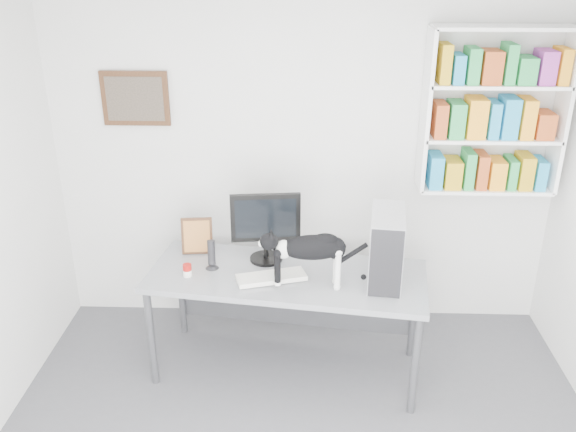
{
  "coord_description": "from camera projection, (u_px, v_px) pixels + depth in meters",
  "views": [
    {
      "loc": [
        0.03,
        -2.63,
        2.96
      ],
      "look_at": [
        -0.11,
        1.53,
        1.13
      ],
      "focal_mm": 38.0,
      "sensor_mm": 36.0,
      "label": 1
    }
  ],
  "objects": [
    {
      "name": "soup_can",
      "position": [
        187.0,
        270.0,
        4.31
      ],
      "size": [
        0.07,
        0.07,
        0.09
      ],
      "primitive_type": "cylinder",
      "rotation": [
        0.0,
        0.0,
        0.2
      ],
      "color": "#A7110E",
      "rests_on": "desk"
    },
    {
      "name": "wall_art",
      "position": [
        135.0,
        99.0,
        4.67
      ],
      "size": [
        0.52,
        0.04,
        0.42
      ],
      "primitive_type": "cube",
      "color": "#482C17",
      "rests_on": "room"
    },
    {
      "name": "cat",
      "position": [
        310.0,
        260.0,
        4.11
      ],
      "size": [
        0.67,
        0.23,
        0.41
      ],
      "primitive_type": null,
      "rotation": [
        0.0,
        0.0,
        0.08
      ],
      "color": "black",
      "rests_on": "desk"
    },
    {
      "name": "speaker",
      "position": [
        211.0,
        254.0,
        4.39
      ],
      "size": [
        0.11,
        0.11,
        0.23
      ],
      "primitive_type": "cylinder",
      "rotation": [
        0.0,
        0.0,
        0.13
      ],
      "color": "black",
      "rests_on": "desk"
    },
    {
      "name": "room",
      "position": [
        299.0,
        298.0,
        3.05
      ],
      "size": [
        4.01,
        4.01,
        2.7
      ],
      "color": "#4C4B50",
      "rests_on": "ground"
    },
    {
      "name": "bookshelf",
      "position": [
        494.0,
        112.0,
        4.5
      ],
      "size": [
        1.03,
        0.28,
        1.24
      ],
      "primitive_type": "cube",
      "color": "white",
      "rests_on": "room"
    },
    {
      "name": "leaning_print",
      "position": [
        197.0,
        235.0,
        4.6
      ],
      "size": [
        0.24,
        0.12,
        0.29
      ],
      "primitive_type": "cube",
      "rotation": [
        0.0,
        0.0,
        0.1
      ],
      "color": "#482C17",
      "rests_on": "desk"
    },
    {
      "name": "desk",
      "position": [
        287.0,
        322.0,
        4.52
      ],
      "size": [
        2.06,
        1.03,
        0.82
      ],
      "primitive_type": "cube",
      "rotation": [
        0.0,
        0.0,
        -0.14
      ],
      "color": "gray",
      "rests_on": "room"
    },
    {
      "name": "pc_tower",
      "position": [
        386.0,
        247.0,
        4.18
      ],
      "size": [
        0.28,
        0.53,
        0.5
      ],
      "primitive_type": "cube",
      "rotation": [
        0.0,
        0.0,
        -0.12
      ],
      "color": "silver",
      "rests_on": "desk"
    },
    {
      "name": "monitor",
      "position": [
        266.0,
        227.0,
        4.44
      ],
      "size": [
        0.53,
        0.3,
        0.54
      ],
      "primitive_type": "cube",
      "rotation": [
        0.0,
        0.0,
        0.12
      ],
      "color": "black",
      "rests_on": "desk"
    },
    {
      "name": "keyboard",
      "position": [
        271.0,
        277.0,
        4.27
      ],
      "size": [
        0.52,
        0.31,
        0.04
      ],
      "primitive_type": "cube",
      "rotation": [
        0.0,
        0.0,
        0.29
      ],
      "color": "silver",
      "rests_on": "desk"
    }
  ]
}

